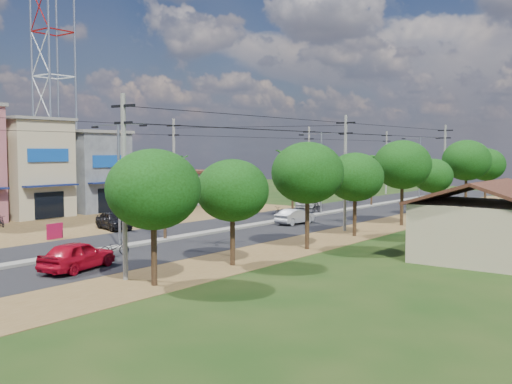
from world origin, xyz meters
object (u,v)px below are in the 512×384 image
at_px(car_white_far, 309,201).
at_px(car_parked_dark, 114,221).
at_px(car_silver_mid, 295,217).
at_px(roadside_sign, 55,231).
at_px(car_red_near, 77,256).
at_px(moto_rider_east, 114,248).

height_order(car_white_far, car_parked_dark, car_parked_dark).
relative_size(car_silver_mid, roadside_sign, 2.86).
height_order(car_red_near, car_silver_mid, car_red_near).
height_order(car_red_near, moto_rider_east, car_red_near).
relative_size(moto_rider_east, roadside_sign, 1.29).
relative_size(car_red_near, roadside_sign, 3.32).
height_order(car_red_near, car_white_far, car_red_near).
distance_m(car_white_far, car_parked_dark, 25.22).
bearing_deg(roadside_sign, car_red_near, -33.72).
relative_size(car_white_far, car_parked_dark, 1.14).
bearing_deg(roadside_sign, moto_rider_east, -16.90).
xyz_separation_m(moto_rider_east, roadside_sign, (-8.71, 1.90, 0.10)).
height_order(car_white_far, moto_rider_east, car_white_far).
bearing_deg(car_silver_mid, car_red_near, 98.86).
distance_m(car_white_far, moto_rider_east, 33.50).
height_order(car_silver_mid, moto_rider_east, car_silver_mid).
bearing_deg(roadside_sign, car_silver_mid, 58.16).
bearing_deg(car_white_far, moto_rider_east, -94.16).
xyz_separation_m(car_red_near, car_white_far, (-8.74, 36.79, -0.08)).
distance_m(moto_rider_east, roadside_sign, 8.92).
height_order(car_white_far, roadside_sign, car_white_far).
height_order(moto_rider_east, roadside_sign, roadside_sign).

